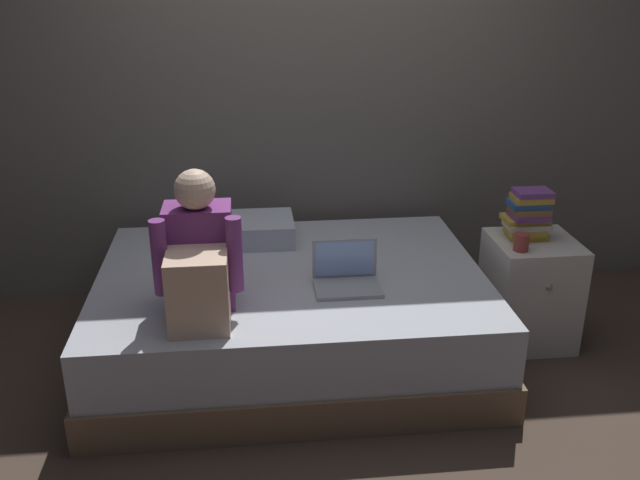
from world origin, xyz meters
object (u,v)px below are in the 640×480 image
object	(u,v)px
person_sitting	(199,262)
pillow	(244,230)
nightstand	(529,291)
mug	(521,242)
book_stack	(528,215)
laptop	(346,276)
bed	(291,314)

from	to	relation	value
person_sitting	pillow	world-z (taller)	person_sitting
nightstand	mug	size ratio (longest dim) A/B	6.56
mug	pillow	bearing A→B (deg)	158.46
nightstand	book_stack	xyz separation A→B (m)	(-0.04, 0.04, 0.43)
laptop	book_stack	xyz separation A→B (m)	(1.00, 0.26, 0.19)
pillow	nightstand	bearing A→B (deg)	-15.81
person_sitting	book_stack	world-z (taller)	person_sitting
nightstand	book_stack	distance (m)	0.43
nightstand	laptop	xyz separation A→B (m)	(-1.04, -0.21, 0.24)
laptop	book_stack	bearing A→B (deg)	14.33
person_sitting	laptop	world-z (taller)	person_sitting
bed	pillow	size ratio (longest dim) A/B	3.57
book_stack	pillow	bearing A→B (deg)	165.30
mug	laptop	bearing A→B (deg)	-174.11
person_sitting	book_stack	bearing A→B (deg)	15.08
laptop	pillow	xyz separation A→B (m)	(-0.49, 0.65, 0.01)
bed	laptop	world-z (taller)	laptop
nightstand	pillow	size ratio (longest dim) A/B	1.05
person_sitting	mug	size ratio (longest dim) A/B	7.28
pillow	book_stack	size ratio (longest dim) A/B	2.10
person_sitting	nightstand	bearing A→B (deg)	13.45
nightstand	book_stack	size ratio (longest dim) A/B	2.21
laptop	pillow	size ratio (longest dim) A/B	0.57
person_sitting	laptop	xyz separation A→B (m)	(0.69, 0.20, -0.20)
bed	nightstand	distance (m)	1.30
book_stack	person_sitting	bearing A→B (deg)	-164.92
mug	bed	bearing A→B (deg)	174.91
laptop	pillow	world-z (taller)	laptop
book_stack	nightstand	bearing A→B (deg)	-47.16
person_sitting	mug	distance (m)	1.63
bed	book_stack	xyz separation A→B (m)	(1.26, 0.06, 0.48)
bed	pillow	xyz separation A→B (m)	(-0.23, 0.45, 0.31)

